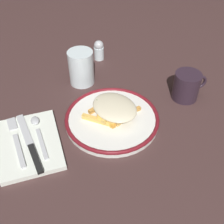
# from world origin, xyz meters

# --- Properties ---
(ground_plane) EXTENTS (2.60, 2.60, 0.00)m
(ground_plane) POSITION_xyz_m (0.00, 0.00, 0.00)
(ground_plane) COLOR #402A29
(plate) EXTENTS (0.26, 0.26, 0.02)m
(plate) POSITION_xyz_m (0.00, 0.00, 0.01)
(plate) COLOR white
(plate) RESTS_ON ground_plane
(fries_heap) EXTENTS (0.17, 0.16, 0.04)m
(fries_heap) POSITION_xyz_m (0.01, 0.01, 0.04)
(fries_heap) COLOR #C68638
(fries_heap) RESTS_ON plate
(napkin) EXTENTS (0.15, 0.20, 0.01)m
(napkin) POSITION_xyz_m (-0.22, -0.02, 0.01)
(napkin) COLOR white
(napkin) RESTS_ON ground_plane
(fork) EXTENTS (0.04, 0.18, 0.00)m
(fork) POSITION_xyz_m (-0.25, -0.01, 0.02)
(fork) COLOR silver
(fork) RESTS_ON napkin
(knife) EXTENTS (0.05, 0.21, 0.01)m
(knife) POSITION_xyz_m (-0.22, -0.04, 0.02)
(knife) COLOR black
(knife) RESTS_ON napkin
(spoon) EXTENTS (0.03, 0.15, 0.01)m
(spoon) POSITION_xyz_m (-0.20, 0.01, 0.02)
(spoon) COLOR silver
(spoon) RESTS_ON napkin
(water_glass) EXTENTS (0.08, 0.08, 0.11)m
(water_glass) POSITION_xyz_m (-0.04, 0.20, 0.05)
(water_glass) COLOR silver
(water_glass) RESTS_ON ground_plane
(coffee_mug) EXTENTS (0.10, 0.08, 0.08)m
(coffee_mug) POSITION_xyz_m (0.24, 0.04, 0.04)
(coffee_mug) COLOR #2D1F2B
(coffee_mug) RESTS_ON ground_plane
(salt_shaker) EXTENTS (0.04, 0.04, 0.07)m
(salt_shaker) POSITION_xyz_m (0.05, 0.32, 0.03)
(salt_shaker) COLOR silver
(salt_shaker) RESTS_ON ground_plane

